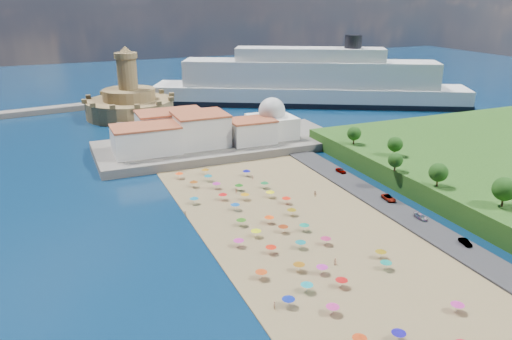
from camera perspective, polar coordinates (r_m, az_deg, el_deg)
name	(u,v)px	position (r m, az deg, el deg)	size (l,w,h in m)	color
ground	(281,236)	(119.95, 2.93, -7.55)	(700.00, 700.00, 0.00)	#071938
terrace	(220,145)	(185.99, -4.08, 2.90)	(90.00, 36.00, 3.00)	#59544C
jetty	(143,129)	(213.62, -12.79, 4.57)	(18.00, 70.00, 2.40)	#59544C
waterfront_buildings	(185,131)	(181.25, -8.11, 4.41)	(57.00, 29.00, 11.00)	silver
domed_building	(272,121)	(189.41, 1.82, 5.59)	(16.00, 16.00, 15.00)	silver
fortress	(130,103)	(241.26, -14.24, 7.48)	(40.00, 40.00, 32.40)	olive
cruise_ship	(309,84)	(262.00, 6.07, 9.72)	(153.40, 96.61, 35.20)	black
beach_parasols	(299,249)	(109.91, 4.91, -9.02)	(32.21, 115.91, 2.20)	gray
beachgoers	(294,235)	(118.16, 4.33, -7.41)	(38.29, 93.96, 1.88)	tan
parked_cars	(407,208)	(137.00, 16.84, -4.21)	(2.82, 72.40, 1.39)	gray
hillside_trees	(467,182)	(136.44, 23.00, -1.22)	(13.72, 105.87, 7.43)	#382314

